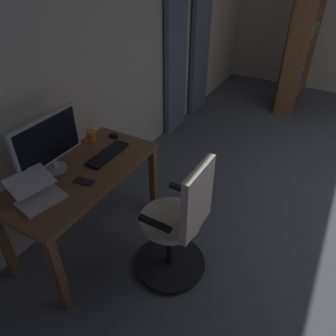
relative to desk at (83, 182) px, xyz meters
The scene contains 12 objects.
back_room_partition 1.78m from the desk, 163.57° to the right, with size 6.26×0.10×2.71m, color beige.
curtain_left_panel 2.97m from the desk, behind, with size 0.50×0.06×2.41m, color slate.
curtain_right_panel 2.27m from the desk, behind, with size 0.46×0.06×2.41m, color slate.
desk is the anchor object (origin of this frame).
office_chair 0.82m from the desk, 94.93° to the left, with size 0.56×0.56×1.05m.
computer_monitor 0.40m from the desk, 69.04° to the right, with size 0.59×0.18×0.44m.
computer_keyboard 0.31m from the desk, behind, with size 0.41×0.12×0.02m, color black.
laptop 0.41m from the desk, ahead, with size 0.34×0.35×0.15m.
computer_mouse 0.56m from the desk, 169.93° to the right, with size 0.06×0.10×0.04m, color black.
cell_phone_face_up 0.18m from the desk, 52.77° to the left, with size 0.07×0.14×0.01m, color #232328.
mug_tea 0.48m from the desk, 149.95° to the right, with size 0.12×0.08×0.09m.
bookshelf 3.82m from the desk, 167.73° to the left, with size 0.88×0.30×1.93m.
Camera 1 is at (2.93, -1.38, 2.16)m, focal length 34.15 mm.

